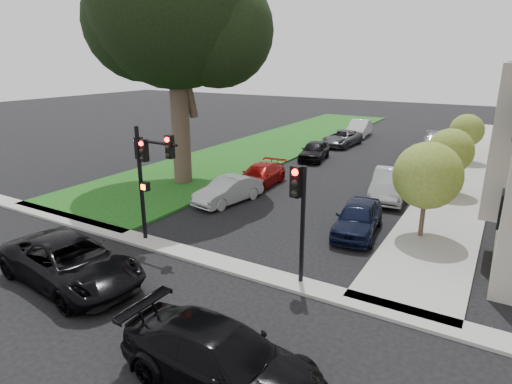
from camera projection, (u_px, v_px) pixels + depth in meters
The scene contains 22 objects.
ground at pixel (181, 286), 14.52m from camera, with size 140.00×140.00×0.00m, color black.
grass_strip at pixel (277, 143), 38.59m from camera, with size 8.00×44.00×0.12m, color #153713.
sidewalk_right at pixel (469, 164), 30.94m from camera, with size 3.50×44.00×0.12m, color #A19F9B.
sidewalk_cross at pixel (216, 261), 16.14m from camera, with size 60.00×1.00×0.12m, color #A19F9B.
eucalyptus at pixel (173, 3), 23.49m from camera, with size 10.65×9.66×15.09m.
small_tree_a at pixel (427, 176), 17.57m from camera, with size 2.79×2.79×4.18m.
small_tree_b at pixel (450, 151), 23.58m from camera, with size 2.50×2.50×3.75m.
small_tree_c at pixel (467, 131), 31.02m from camera, with size 2.38×2.38×3.57m.
traffic_signal_main at pixel (147, 165), 17.01m from camera, with size 2.37×0.61×4.85m.
traffic_signal_secondary at pixel (299, 203), 13.86m from camera, with size 0.54×0.44×4.15m.
car_cross_near at pixel (71, 262), 14.48m from camera, with size 2.64×5.73×1.59m, color black.
car_cross_far at pixel (221, 358), 9.90m from camera, with size 2.11×5.20×1.51m, color black.
car_parked_0 at pixel (358, 218), 18.67m from camera, with size 1.74×4.33×1.48m, color black.
car_parked_1 at pixel (390, 184), 23.39m from camera, with size 1.69×4.85×1.60m, color #999BA0.
car_parked_2 at pixel (417, 164), 28.30m from camera, with size 2.39×5.19×1.44m, color #3F4247.
car_parked_3 at pixel (422, 154), 31.23m from camera, with size 1.68×4.17×1.42m, color maroon.
car_parked_4 at pixel (435, 141), 36.44m from camera, with size 1.78×4.39×1.27m, color #999BA0.
car_parked_5 at pixel (228, 190), 22.69m from camera, with size 1.45×4.16×1.37m, color #999BA0.
car_parked_6 at pixel (260, 175), 25.69m from camera, with size 1.85×4.56×1.32m, color maroon.
car_parked_7 at pixel (314, 151), 32.32m from camera, with size 1.70×4.23×1.44m, color black.
car_parked_8 at pixel (342, 138), 37.60m from camera, with size 2.28×4.94×1.37m, color #3F4247.
car_parked_9 at pixel (359, 128), 42.14m from camera, with size 1.70×4.88×1.61m, color silver.
Camera 1 is at (8.75, -9.81, 7.38)m, focal length 30.00 mm.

